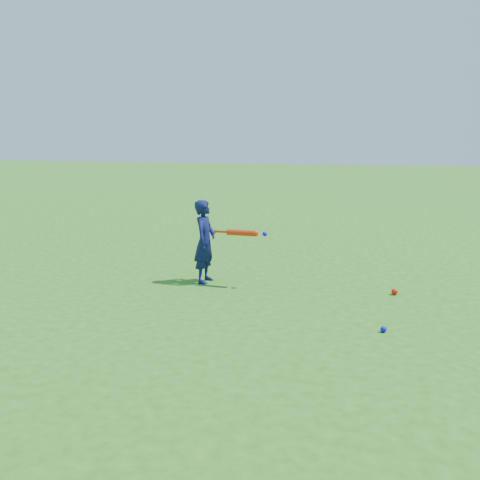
{
  "coord_description": "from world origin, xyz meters",
  "views": [
    {
      "loc": [
        2.61,
        -6.06,
        1.89
      ],
      "look_at": [
        0.53,
        0.56,
        0.61
      ],
      "focal_mm": 40.0,
      "sensor_mm": 36.0,
      "label": 1
    }
  ],
  "objects_px": {
    "ground_ball_red": "(395,292)",
    "ground_ball_blue": "(383,329)",
    "child": "(205,241)",
    "bat_swing": "(244,233)"
  },
  "relations": [
    {
      "from": "child",
      "to": "bat_swing",
      "type": "height_order",
      "value": "child"
    },
    {
      "from": "ground_ball_red",
      "to": "bat_swing",
      "type": "distance_m",
      "value": 2.05
    },
    {
      "from": "bat_swing",
      "to": "ground_ball_red",
      "type": "bearing_deg",
      "value": 5.78
    },
    {
      "from": "child",
      "to": "bat_swing",
      "type": "xyz_separation_m",
      "value": [
        0.56,
        -0.05,
        0.16
      ]
    },
    {
      "from": "ground_ball_red",
      "to": "ground_ball_blue",
      "type": "distance_m",
      "value": 1.43
    },
    {
      "from": "child",
      "to": "ground_ball_blue",
      "type": "relative_size",
      "value": 17.39
    },
    {
      "from": "ground_ball_red",
      "to": "bat_swing",
      "type": "relative_size",
      "value": 0.11
    },
    {
      "from": "ground_ball_red",
      "to": "bat_swing",
      "type": "height_order",
      "value": "bat_swing"
    },
    {
      "from": "child",
      "to": "ground_ball_blue",
      "type": "xyz_separation_m",
      "value": [
        2.42,
        -1.31,
        -0.53
      ]
    },
    {
      "from": "child",
      "to": "bat_swing",
      "type": "relative_size",
      "value": 1.55
    }
  ]
}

